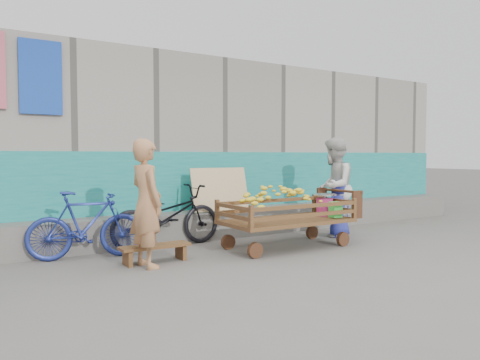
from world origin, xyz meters
TOP-DOWN VIEW (x-y plane):
  - ground at (0.00, 0.00)m, footprint 80.00×80.00m
  - building_wall at (-0.00, 4.05)m, footprint 12.00×3.50m
  - banana_cart at (0.71, 1.06)m, footprint 2.06×0.94m
  - bench at (-1.23, 1.20)m, footprint 0.89×0.27m
  - vendor_man at (-1.40, 1.02)m, footprint 0.43×0.60m
  - woman at (2.04, 1.45)m, footprint 1.01×0.98m
  - child at (2.04, 1.33)m, footprint 0.48×0.34m
  - bicycle_dark at (-0.70, 2.04)m, footprint 1.77×0.72m
  - bicycle_blue at (-1.91, 1.85)m, footprint 1.53×0.70m

SIDE VIEW (x-z plane):
  - ground at x=0.00m, z-range 0.00..0.00m
  - bench at x=-1.23m, z-range 0.05..0.27m
  - bicycle_blue at x=-1.91m, z-range 0.00..0.88m
  - bicycle_dark at x=-0.70m, z-range 0.00..0.91m
  - child at x=2.04m, z-range 0.00..0.94m
  - banana_cart at x=0.71m, z-range 0.16..1.03m
  - vendor_man at x=-1.40m, z-range 0.00..1.54m
  - woman at x=2.04m, z-range 0.00..1.64m
  - building_wall at x=0.00m, z-range -0.03..2.97m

